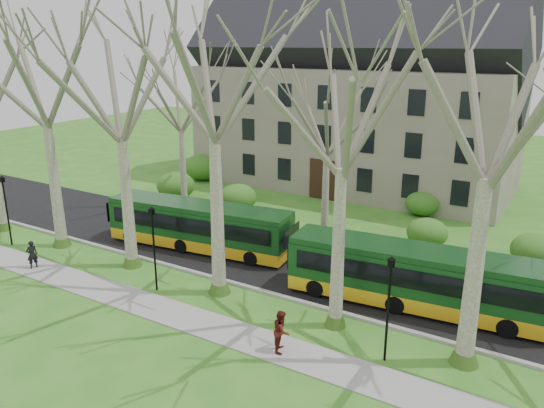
{
  "coord_description": "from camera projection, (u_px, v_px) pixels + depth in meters",
  "views": [
    {
      "loc": [
        11.61,
        -18.83,
        11.99
      ],
      "look_at": [
        -1.6,
        3.0,
        4.19
      ],
      "focal_mm": 35.0,
      "sensor_mm": 36.0,
      "label": 1
    }
  ],
  "objects": [
    {
      "name": "tree_row_far",
      "position": [
        343.0,
        144.0,
        32.56
      ],
      "size": [
        33.0,
        7.0,
        12.0
      ],
      "color": "gray",
      "rests_on": "ground"
    },
    {
      "name": "bus_follow",
      "position": [
        415.0,
        277.0,
        24.64
      ],
      "size": [
        12.02,
        3.56,
        2.96
      ],
      "primitive_type": null,
      "rotation": [
        0.0,
        0.0,
        0.09
      ],
      "color": "#123F18",
      "rests_on": "road"
    },
    {
      "name": "sidewalk",
      "position": [
        237.0,
        335.0,
        22.6
      ],
      "size": [
        70.0,
        2.0,
        0.06
      ],
      "primitive_type": "cube",
      "color": "gray",
      "rests_on": "ground"
    },
    {
      "name": "ground",
      "position": [
        268.0,
        311.0,
        24.66
      ],
      "size": [
        120.0,
        120.0,
        0.0
      ],
      "primitive_type": "plane",
      "color": "#327722",
      "rests_on": "ground"
    },
    {
      "name": "pedestrian_b",
      "position": [
        282.0,
        331.0,
        21.2
      ],
      "size": [
        0.93,
        1.03,
        1.74
      ],
      "primitive_type": "imported",
      "rotation": [
        0.0,
        0.0,
        1.96
      ],
      "color": "#561713",
      "rests_on": "sidewalk"
    },
    {
      "name": "bus_lead",
      "position": [
        199.0,
        226.0,
        31.67
      ],
      "size": [
        11.66,
        3.74,
        2.86
      ],
      "primitive_type": null,
      "rotation": [
        0.0,
        0.0,
        0.12
      ],
      "color": "#123F18",
      "rests_on": "road"
    },
    {
      "name": "road",
      "position": [
        320.0,
        269.0,
        29.15
      ],
      "size": [
        80.0,
        8.0,
        0.06
      ],
      "primitive_type": "cube",
      "color": "black",
      "rests_on": "ground"
    },
    {
      "name": "curb",
      "position": [
        284.0,
        297.0,
        25.86
      ],
      "size": [
        80.0,
        0.25,
        0.14
      ],
      "primitive_type": "cube",
      "color": "#A5A39E",
      "rests_on": "ground"
    },
    {
      "name": "tree_row_verge",
      "position": [
        271.0,
        163.0,
        22.85
      ],
      "size": [
        49.0,
        7.0,
        14.0
      ],
      "color": "gray",
      "rests_on": "ground"
    },
    {
      "name": "lamp_row",
      "position": [
        256.0,
        268.0,
        23.09
      ],
      "size": [
        36.22,
        0.22,
        4.3
      ],
      "color": "black",
      "rests_on": "ground"
    },
    {
      "name": "hedges",
      "position": [
        315.0,
        202.0,
        38.13
      ],
      "size": [
        30.6,
        8.6,
        2.0
      ],
      "color": "#27641C",
      "rests_on": "ground"
    },
    {
      "name": "building",
      "position": [
        356.0,
        91.0,
        44.9
      ],
      "size": [
        26.5,
        12.2,
        16.0
      ],
      "color": "gray",
      "rests_on": "ground"
    },
    {
      "name": "pedestrian_a",
      "position": [
        32.0,
        254.0,
        29.04
      ],
      "size": [
        0.56,
        0.67,
        1.58
      ],
      "primitive_type": "imported",
      "rotation": [
        0.0,
        0.0,
        -1.94
      ],
      "color": "black",
      "rests_on": "sidewalk"
    }
  ]
}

